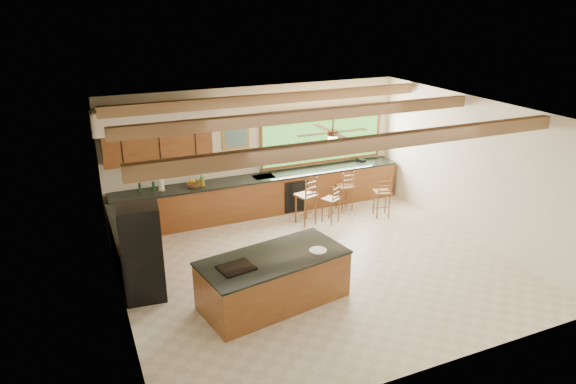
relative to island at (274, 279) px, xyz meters
name	(u,v)px	position (x,y,z in m)	size (l,w,h in m)	color
ground	(318,266)	(1.26, 0.80, -0.43)	(7.20, 7.20, 0.00)	beige
room_shell	(297,148)	(1.09, 1.46, 1.78)	(7.27, 6.54, 3.02)	silver
counter_run	(236,205)	(0.44, 3.33, 0.03)	(7.12, 3.10, 1.23)	brown
island	(274,279)	(0.00, 0.00, 0.00)	(2.63, 1.57, 0.88)	brown
refrigerator	(142,252)	(-1.96, 1.05, 0.42)	(0.73, 0.71, 1.70)	black
bar_stool_a	(332,200)	(2.46, 2.53, 0.13)	(0.45, 0.45, 0.94)	brown
bar_stool_b	(307,197)	(1.91, 2.69, 0.24)	(0.50, 0.50, 1.14)	brown
bar_stool_c	(384,193)	(3.73, 2.35, 0.17)	(0.45, 0.45, 1.01)	brown
bar_stool_d	(346,187)	(3.13, 3.06, 0.16)	(0.37, 0.37, 1.01)	brown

